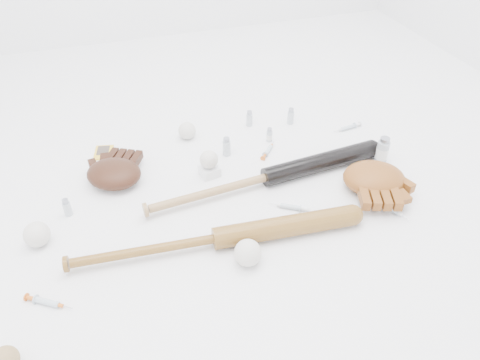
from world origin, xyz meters
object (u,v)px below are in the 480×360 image
object	(u,v)px
bat_dark	(267,177)
bat_wood	(217,238)
glove_dark	(114,173)
pedestal	(209,171)

from	to	relation	value
bat_dark	bat_wood	world-z (taller)	same
bat_dark	bat_wood	distance (m)	0.34
glove_dark	pedestal	size ratio (longest dim) A/B	3.58
glove_dark	pedestal	xyz separation A→B (m)	(0.33, -0.06, -0.02)
glove_dark	pedestal	distance (m)	0.34
bat_wood	pedestal	world-z (taller)	bat_wood
bat_dark	bat_wood	size ratio (longest dim) A/B	1.00
bat_wood	pedestal	bearing A→B (deg)	83.03
pedestal	bat_dark	bearing A→B (deg)	-33.81
glove_dark	pedestal	world-z (taller)	glove_dark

